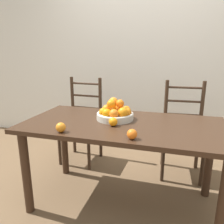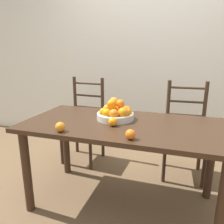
# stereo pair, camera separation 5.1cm
# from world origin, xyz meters

# --- Properties ---
(ground_plane) EXTENTS (12.00, 12.00, 0.00)m
(ground_plane) POSITION_xyz_m (0.00, 0.00, 0.00)
(ground_plane) COLOR brown
(wall_back) EXTENTS (8.00, 0.06, 2.60)m
(wall_back) POSITION_xyz_m (0.00, 1.42, 1.30)
(wall_back) COLOR silver
(wall_back) RESTS_ON ground_plane
(dining_table) EXTENTS (1.61, 0.80, 0.75)m
(dining_table) POSITION_xyz_m (0.00, 0.00, 0.64)
(dining_table) COLOR #382316
(dining_table) RESTS_ON ground_plane
(fruit_bowl) EXTENTS (0.31, 0.31, 0.18)m
(fruit_bowl) POSITION_xyz_m (-0.09, 0.08, 0.80)
(fruit_bowl) COLOR beige
(fruit_bowl) RESTS_ON dining_table
(orange_loose_0) EXTENTS (0.07, 0.07, 0.07)m
(orange_loose_0) POSITION_xyz_m (-0.38, -0.33, 0.78)
(orange_loose_0) COLOR orange
(orange_loose_0) RESTS_ON dining_table
(orange_loose_1) EXTENTS (0.07, 0.07, 0.07)m
(orange_loose_1) POSITION_xyz_m (-0.06, -0.10, 0.78)
(orange_loose_1) COLOR orange
(orange_loose_1) RESTS_ON dining_table
(orange_loose_2) EXTENTS (0.07, 0.07, 0.07)m
(orange_loose_2) POSITION_xyz_m (0.13, -0.32, 0.78)
(orange_loose_2) COLOR orange
(orange_loose_2) RESTS_ON dining_table
(chair_left) EXTENTS (0.44, 0.42, 1.01)m
(chair_left) POSITION_xyz_m (-0.68, 0.68, 0.48)
(chair_left) COLOR #382619
(chair_left) RESTS_ON ground_plane
(chair_right) EXTENTS (0.44, 0.42, 1.01)m
(chair_right) POSITION_xyz_m (0.49, 0.68, 0.48)
(chair_right) COLOR #382619
(chair_right) RESTS_ON ground_plane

